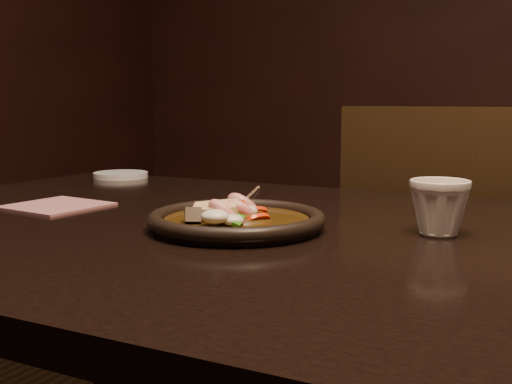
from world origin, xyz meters
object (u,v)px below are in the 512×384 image
at_px(plate, 237,221).
at_px(tea_cup, 439,206).
at_px(chair, 446,292).
at_px(table, 312,285).

xyz_separation_m(plate, tea_cup, (0.27, 0.10, 0.03)).
height_order(chair, tea_cup, chair).
bearing_deg(table, chair, 83.69).
bearing_deg(tea_cup, chair, 99.16).
xyz_separation_m(table, chair, (0.07, 0.63, -0.17)).
bearing_deg(plate, chair, 75.04).
bearing_deg(plate, table, 16.10).
height_order(table, chair, chair).
bearing_deg(table, tea_cup, 22.46).
relative_size(chair, plate, 3.58).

